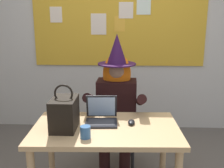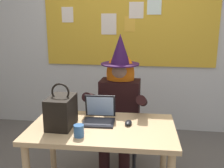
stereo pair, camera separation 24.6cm
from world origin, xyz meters
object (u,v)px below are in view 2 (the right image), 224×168
(laptop, at_px, (99,116))
(computer_mouse, at_px, (128,123))
(desk_main, at_px, (102,137))
(person_costumed, at_px, (119,98))
(handbag, at_px, (61,111))
(coffee_mug, at_px, (79,131))
(chair_at_desk, at_px, (120,119))

(laptop, distance_m, computer_mouse, 0.27)
(desk_main, relative_size, laptop, 4.36)
(person_costumed, xyz_separation_m, computer_mouse, (0.14, -0.53, -0.06))
(desk_main, height_order, laptop, laptop)
(computer_mouse, xyz_separation_m, handbag, (-0.55, -0.11, 0.12))
(desk_main, height_order, computer_mouse, computer_mouse)
(person_costumed, xyz_separation_m, coffee_mug, (-0.21, -0.82, -0.03))
(chair_at_desk, height_order, person_costumed, person_costumed)
(desk_main, distance_m, handbag, 0.41)
(desk_main, distance_m, laptop, 0.19)
(desk_main, xyz_separation_m, person_costumed, (0.07, 0.60, 0.17))
(handbag, bearing_deg, person_costumed, 57.35)
(handbag, height_order, coffee_mug, handbag)
(desk_main, bearing_deg, chair_at_desk, 84.18)
(desk_main, xyz_separation_m, coffee_mug, (-0.14, -0.22, 0.15))
(coffee_mug, bearing_deg, desk_main, 56.98)
(desk_main, height_order, handbag, handbag)
(desk_main, relative_size, chair_at_desk, 1.39)
(chair_at_desk, relative_size, computer_mouse, 8.68)
(person_costumed, height_order, coffee_mug, person_costumed)
(computer_mouse, bearing_deg, laptop, 175.58)
(chair_at_desk, bearing_deg, person_costumed, -1.41)
(handbag, distance_m, coffee_mug, 0.28)
(laptop, relative_size, coffee_mug, 3.03)
(laptop, xyz_separation_m, computer_mouse, (0.26, -0.04, -0.03))
(handbag, relative_size, coffee_mug, 3.98)
(coffee_mug, bearing_deg, person_costumed, 75.25)
(computer_mouse, bearing_deg, handbag, -163.85)
(desk_main, height_order, person_costumed, person_costumed)
(desk_main, relative_size, handbag, 3.32)
(computer_mouse, xyz_separation_m, coffee_mug, (-0.36, -0.29, 0.03))
(chair_at_desk, xyz_separation_m, coffee_mug, (-0.21, -0.94, 0.26))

